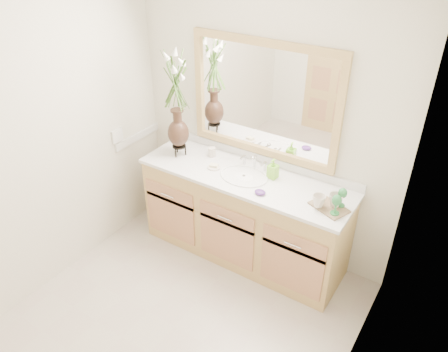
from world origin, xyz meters
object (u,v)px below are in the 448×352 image
Objects in this scene: soap_bottle at (273,169)px; tray at (329,207)px; flower_vase at (176,90)px; tumbler at (212,152)px.

soap_bottle is 0.56× the size of tray.
tumbler is (0.26, 0.14, -0.57)m from flower_vase.
soap_bottle reaches higher than tray.
flower_vase is at bearing -152.08° from tumbler.
tray is (0.55, -0.15, -0.07)m from soap_bottle.
soap_bottle is (0.62, -0.03, 0.03)m from tumbler.
soap_bottle is at bearing 7.17° from flower_vase.
tray is (1.43, -0.04, -0.60)m from flower_vase.
flower_vase is at bearing -159.79° from tray.
flower_vase is 1.03m from soap_bottle.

